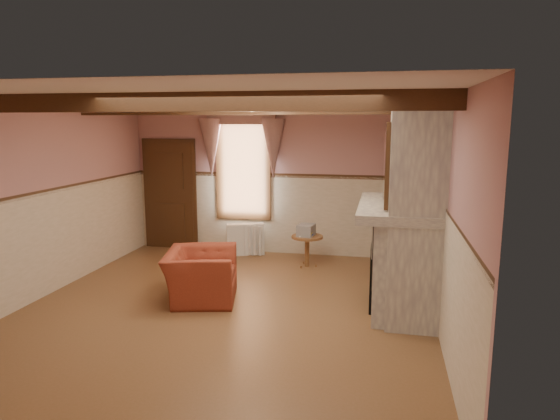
% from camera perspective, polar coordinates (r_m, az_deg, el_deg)
% --- Properties ---
extents(floor, '(5.50, 6.00, 0.01)m').
position_cam_1_polar(floor, '(6.97, -6.06, -11.01)').
color(floor, brown).
rests_on(floor, ground).
extents(ceiling, '(5.50, 6.00, 0.01)m').
position_cam_1_polar(ceiling, '(6.51, -6.52, 12.65)').
color(ceiling, silver).
rests_on(ceiling, wall_back).
extents(wall_back, '(5.50, 0.02, 2.80)m').
position_cam_1_polar(wall_back, '(9.47, -0.65, 3.40)').
color(wall_back, '#B27B7B').
rests_on(wall_back, floor).
extents(wall_front, '(5.50, 0.02, 2.80)m').
position_cam_1_polar(wall_front, '(3.93, -20.02, -6.81)').
color(wall_front, '#B27B7B').
rests_on(wall_front, floor).
extents(wall_left, '(0.02, 6.00, 2.80)m').
position_cam_1_polar(wall_left, '(7.89, -25.64, 1.06)').
color(wall_left, '#B27B7B').
rests_on(wall_left, floor).
extents(wall_right, '(0.02, 6.00, 2.80)m').
position_cam_1_polar(wall_right, '(6.32, 18.16, -0.46)').
color(wall_right, '#B27B7B').
rests_on(wall_right, floor).
extents(wainscot, '(5.50, 6.00, 1.50)m').
position_cam_1_polar(wainscot, '(6.74, -6.18, -5.04)').
color(wainscot, beige).
rests_on(wainscot, floor).
extents(chair_rail, '(5.50, 6.00, 0.08)m').
position_cam_1_polar(chair_rail, '(6.58, -6.30, 1.27)').
color(chair_rail, black).
rests_on(chair_rail, wainscot).
extents(firebox, '(0.20, 0.95, 0.90)m').
position_cam_1_polar(firebox, '(7.08, 11.14, -6.95)').
color(firebox, black).
rests_on(firebox, floor).
extents(armchair, '(1.17, 1.27, 0.71)m').
position_cam_1_polar(armchair, '(7.22, -9.04, -7.37)').
color(armchair, maroon).
rests_on(armchair, floor).
extents(side_table, '(0.69, 0.69, 0.55)m').
position_cam_1_polar(side_table, '(8.73, 3.11, -4.71)').
color(side_table, brown).
rests_on(side_table, floor).
extents(book_stack, '(0.31, 0.36, 0.20)m').
position_cam_1_polar(book_stack, '(8.64, 3.00, -2.31)').
color(book_stack, '#B7AD8C').
rests_on(book_stack, side_table).
extents(radiator, '(0.72, 0.41, 0.60)m').
position_cam_1_polar(radiator, '(9.49, -3.96, -3.36)').
color(radiator, white).
rests_on(radiator, floor).
extents(bowl, '(0.36, 0.36, 0.09)m').
position_cam_1_polar(bowl, '(6.80, 13.48, 1.03)').
color(bowl, brown).
rests_on(bowl, mantel).
extents(mantel_clock, '(0.14, 0.24, 0.20)m').
position_cam_1_polar(mantel_clock, '(7.40, 13.38, 2.19)').
color(mantel_clock, black).
rests_on(mantel_clock, mantel).
extents(oil_lamp, '(0.11, 0.11, 0.28)m').
position_cam_1_polar(oil_lamp, '(7.38, 13.39, 2.47)').
color(oil_lamp, gold).
rests_on(oil_lamp, mantel).
extents(candle_red, '(0.06, 0.06, 0.16)m').
position_cam_1_polar(candle_red, '(6.49, 13.56, 0.92)').
color(candle_red, maroon).
rests_on(candle_red, mantel).
extents(jar_yellow, '(0.06, 0.06, 0.12)m').
position_cam_1_polar(jar_yellow, '(6.33, 13.60, 0.52)').
color(jar_yellow, yellow).
rests_on(jar_yellow, mantel).
extents(fireplace, '(0.85, 2.00, 2.80)m').
position_cam_1_polar(fireplace, '(6.88, 14.94, 0.53)').
color(fireplace, gray).
rests_on(fireplace, floor).
extents(mantel, '(1.05, 2.05, 0.12)m').
position_cam_1_polar(mantel, '(6.88, 13.43, 0.25)').
color(mantel, gray).
rests_on(mantel, fireplace).
extents(overmantel_mirror, '(0.06, 1.44, 1.04)m').
position_cam_1_polar(overmantel_mirror, '(6.80, 12.08, 5.38)').
color(overmantel_mirror, silver).
rests_on(overmantel_mirror, fireplace).
extents(door, '(1.10, 0.10, 2.10)m').
position_cam_1_polar(door, '(10.12, -12.42, 1.59)').
color(door, black).
rests_on(door, floor).
extents(window, '(1.06, 0.08, 2.02)m').
position_cam_1_polar(window, '(9.56, -4.22, 4.94)').
color(window, white).
rests_on(window, wall_back).
extents(window_drapes, '(1.30, 0.14, 1.40)m').
position_cam_1_polar(window_drapes, '(9.44, -4.42, 8.52)').
color(window_drapes, gray).
rests_on(window_drapes, wall_back).
extents(ceiling_beam_front, '(5.50, 0.18, 0.20)m').
position_cam_1_polar(ceiling_beam_front, '(5.38, -10.59, 12.03)').
color(ceiling_beam_front, black).
rests_on(ceiling_beam_front, ceiling).
extents(ceiling_beam_back, '(5.50, 0.18, 0.20)m').
position_cam_1_polar(ceiling_beam_back, '(7.66, -3.64, 11.55)').
color(ceiling_beam_back, black).
rests_on(ceiling_beam_back, ceiling).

